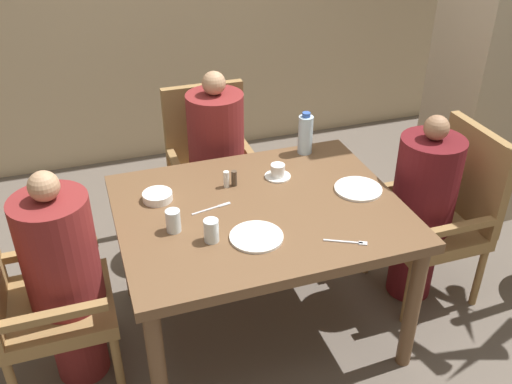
% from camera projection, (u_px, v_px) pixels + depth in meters
% --- Properties ---
extents(ground_plane, '(16.00, 16.00, 0.00)m').
position_uv_depth(ground_plane, '(259.00, 325.00, 3.00)').
color(ground_plane, '#60564C').
extents(pillar_stone, '(0.52, 0.52, 2.70)m').
position_uv_depth(pillar_stone, '(502.00, 9.00, 3.27)').
color(pillar_stone, tan).
rests_on(pillar_stone, ground_plane).
extents(dining_table, '(1.29, 1.03, 0.74)m').
position_uv_depth(dining_table, '(260.00, 223.00, 2.66)').
color(dining_table, brown).
rests_on(dining_table, ground_plane).
extents(chair_left_side, '(0.50, 0.50, 0.95)m').
position_uv_depth(chair_left_side, '(32.00, 295.00, 2.45)').
color(chair_left_side, olive).
rests_on(chair_left_side, ground_plane).
extents(diner_in_left_chair, '(0.32, 0.32, 1.09)m').
position_uv_depth(diner_in_left_chair, '(65.00, 278.00, 2.46)').
color(diner_in_left_chair, maroon).
rests_on(diner_in_left_chair, ground_plane).
extents(chair_far_side, '(0.50, 0.50, 0.95)m').
position_uv_depth(chair_far_side, '(211.00, 162.00, 3.46)').
color(chair_far_side, olive).
rests_on(chair_far_side, ground_plane).
extents(diner_in_far_chair, '(0.32, 0.32, 1.13)m').
position_uv_depth(diner_in_far_chair, '(217.00, 162.00, 3.31)').
color(diner_in_far_chair, maroon).
rests_on(diner_in_far_chair, ground_plane).
extents(chair_right_side, '(0.50, 0.50, 0.95)m').
position_uv_depth(chair_right_side, '(444.00, 210.00, 3.02)').
color(chair_right_side, olive).
rests_on(chair_right_side, ground_plane).
extents(diner_in_right_chair, '(0.32, 0.32, 1.07)m').
position_uv_depth(diner_in_right_chair, '(422.00, 208.00, 2.95)').
color(diner_in_right_chair, '#5B1419').
rests_on(diner_in_right_chair, ground_plane).
extents(plate_main_left, '(0.23, 0.23, 0.01)m').
position_uv_depth(plate_main_left, '(358.00, 189.00, 2.73)').
color(plate_main_left, white).
rests_on(plate_main_left, dining_table).
extents(plate_main_right, '(0.23, 0.23, 0.01)m').
position_uv_depth(plate_main_right, '(256.00, 237.00, 2.40)').
color(plate_main_right, white).
rests_on(plate_main_right, dining_table).
extents(teacup_with_saucer, '(0.13, 0.13, 0.07)m').
position_uv_depth(teacup_with_saucer, '(278.00, 172.00, 2.83)').
color(teacup_with_saucer, white).
rests_on(teacup_with_saucer, dining_table).
extents(bowl_small, '(0.14, 0.14, 0.04)m').
position_uv_depth(bowl_small, '(158.00, 196.00, 2.65)').
color(bowl_small, white).
rests_on(bowl_small, dining_table).
extents(water_bottle, '(0.08, 0.08, 0.23)m').
position_uv_depth(water_bottle, '(305.00, 134.00, 3.01)').
color(water_bottle, silver).
rests_on(water_bottle, dining_table).
extents(glass_tall_near, '(0.06, 0.06, 0.10)m').
position_uv_depth(glass_tall_near, '(211.00, 231.00, 2.36)').
color(glass_tall_near, silver).
rests_on(glass_tall_near, dining_table).
extents(glass_tall_mid, '(0.06, 0.06, 0.10)m').
position_uv_depth(glass_tall_mid, '(173.00, 221.00, 2.42)').
color(glass_tall_mid, silver).
rests_on(glass_tall_mid, dining_table).
extents(salt_shaker, '(0.03, 0.03, 0.08)m').
position_uv_depth(salt_shaker, '(226.00, 179.00, 2.74)').
color(salt_shaker, white).
rests_on(salt_shaker, dining_table).
extents(pepper_shaker, '(0.03, 0.03, 0.08)m').
position_uv_depth(pepper_shaker, '(234.00, 178.00, 2.75)').
color(pepper_shaker, '#4C3D2D').
rests_on(pepper_shaker, dining_table).
extents(fork_beside_plate, '(0.17, 0.10, 0.00)m').
position_uv_depth(fork_beside_plate, '(350.00, 242.00, 2.38)').
color(fork_beside_plate, silver).
rests_on(fork_beside_plate, dining_table).
extents(knife_beside_plate, '(0.19, 0.05, 0.00)m').
position_uv_depth(knife_beside_plate, '(213.00, 208.00, 2.60)').
color(knife_beside_plate, silver).
rests_on(knife_beside_plate, dining_table).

